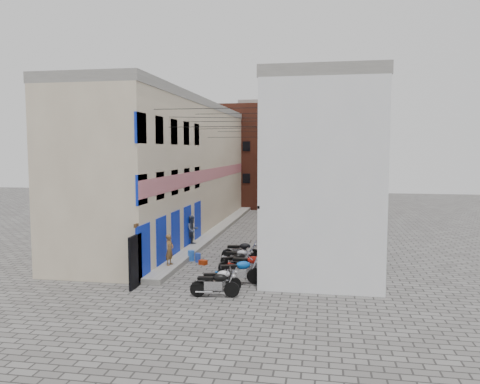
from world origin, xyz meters
The scene contains 21 objects.
ground centered at (0.00, 0.00, 0.00)m, with size 90.00×90.00×0.00m, color #565351.
plinth centered at (-2.05, 13.00, 0.12)m, with size 0.90×26.00×0.25m, color gray.
building_left centered at (-4.98, 12.95, 4.50)m, with size 5.10×27.00×9.00m.
building_right centered at (5.00, 13.00, 4.51)m, with size 5.94×26.00×9.00m.
building_far_brick_left centered at (-2.00, 28.00, 5.00)m, with size 6.00×6.00×10.00m, color maroon.
building_far_brick_right centered at (3.00, 30.00, 4.00)m, with size 5.00×6.00×8.00m, color maroon.
building_far_concrete centered at (0.00, 34.00, 5.50)m, with size 8.00×5.00×11.00m, color gray.
far_shopfront centered at (0.00, 25.20, 1.20)m, with size 2.00×0.30×2.40m, color black.
overhead_wires centered at (0.00, 7.64, 7.12)m, with size 5.80×13.02×1.32m.
motorcycle_a centered at (0.99, -1.06, 0.56)m, with size 0.61×1.93×1.12m, color black, non-canonical shape.
motorcycle_b centered at (0.99, -0.34, 0.52)m, with size 0.57×1.81×1.05m, color silver, non-canonical shape.
motorcycle_c centered at (1.59, 0.69, 0.62)m, with size 0.67×2.14×1.24m, color #0C51B4, non-canonical shape.
motorcycle_d centered at (1.90, 1.77, 0.62)m, with size 0.68×2.15×1.24m, color red, non-canonical shape.
motorcycle_e centered at (1.14, 2.72, 0.53)m, with size 0.58×1.84×1.06m, color black, non-canonical shape.
motorcycle_f centered at (1.06, 3.67, 0.51)m, with size 0.56×1.77×1.03m, color #ACACB0, non-canonical shape.
motorcycle_g centered at (0.98, 4.84, 0.58)m, with size 0.63×1.99×1.15m, color black, non-canonical shape.
person_a centered at (-2.03, 2.51, 0.98)m, with size 0.53×0.35×1.47m, color brown.
person_b centered at (-2.31, 7.42, 1.08)m, with size 0.81×0.63×1.67m, color #384054.
water_jug_near centered at (-1.13, 4.27, 0.23)m, with size 0.29×0.29×0.45m, color blue.
water_jug_far centered at (-1.55, 4.51, 0.27)m, with size 0.34×0.34×0.53m, color blue.
red_crate centered at (-0.74, 3.81, 0.12)m, with size 0.37×0.28×0.23m, color #9D2C0B.
Camera 1 is at (5.02, -18.29, 5.70)m, focal length 35.00 mm.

